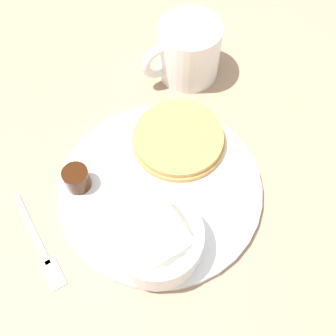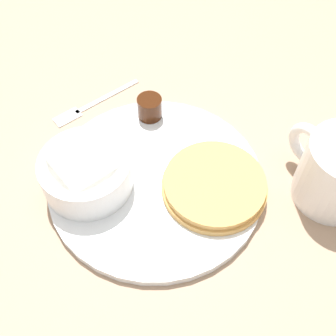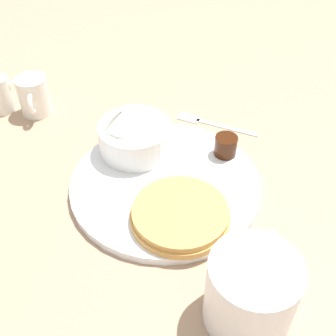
# 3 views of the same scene
# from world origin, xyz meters

# --- Properties ---
(ground_plane) EXTENTS (4.00, 4.00, 0.00)m
(ground_plane) POSITION_xyz_m (0.00, 0.00, 0.00)
(ground_plane) COLOR #9E7F66
(plate) EXTENTS (0.27, 0.27, 0.01)m
(plate) POSITION_xyz_m (0.00, 0.00, 0.01)
(plate) COLOR white
(plate) RESTS_ON ground_plane
(pancake_stack) EXTENTS (0.13, 0.13, 0.02)m
(pancake_stack) POSITION_xyz_m (-0.06, 0.04, 0.02)
(pancake_stack) COLOR tan
(pancake_stack) RESTS_ON plate
(bowl) EXTENTS (0.11, 0.11, 0.05)m
(bowl) POSITION_xyz_m (0.08, -0.02, 0.04)
(bowl) COLOR white
(bowl) RESTS_ON plate
(syrup_cup) EXTENTS (0.03, 0.03, 0.03)m
(syrup_cup) POSITION_xyz_m (-0.02, -0.11, 0.03)
(syrup_cup) COLOR #38190A
(syrup_cup) RESTS_ON plate
(butter_ramekin) EXTENTS (0.04, 0.04, 0.04)m
(butter_ramekin) POSITION_xyz_m (0.10, -0.04, 0.03)
(butter_ramekin) COLOR white
(butter_ramekin) RESTS_ON plate
(coffee_mug) EXTENTS (0.09, 0.13, 0.09)m
(coffee_mug) POSITION_xyz_m (-0.20, 0.08, 0.05)
(coffee_mug) COLOR white
(coffee_mug) RESTS_ON ground_plane
(fork) EXTENTS (0.14, 0.06, 0.00)m
(fork) POSITION_xyz_m (0.06, -0.16, 0.00)
(fork) COLOR silver
(fork) RESTS_ON ground_plane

